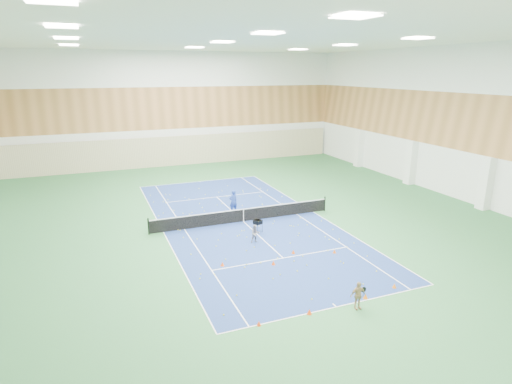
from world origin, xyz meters
TOP-DOWN VIEW (x-y plane):
  - ground at (0.00, 0.00)m, footprint 40.00×40.00m
  - room_shell at (0.00, 0.00)m, footprint 36.00×40.00m
  - wood_cladding at (0.00, 0.00)m, footprint 36.00×40.00m
  - ceiling_light_grid at (0.00, 0.00)m, footprint 21.40×25.40m
  - court_surface at (0.00, 0.00)m, footprint 10.97×23.77m
  - tennis_balls_scatter at (0.00, 0.00)m, footprint 10.57×22.77m
  - tennis_net at (0.00, 0.00)m, footprint 12.80×0.10m
  - back_curtain at (0.00, 19.75)m, footprint 35.40×0.16m
  - coach at (-0.04, 2.04)m, footprint 0.70×0.52m
  - child_court at (-0.60, -3.71)m, footprint 0.56×0.44m
  - child_apron at (0.78, -12.31)m, footprint 0.76×0.33m
  - ball_cart at (0.18, -2.18)m, footprint 0.63×0.63m
  - cone_svc_a at (-3.43, -6.08)m, footprint 0.21×0.21m
  - cone_svc_b at (-0.85, -6.96)m, footprint 0.21×0.21m
  - cone_svc_c at (0.80, -6.05)m, footprint 0.21×0.21m
  - cone_svc_d at (3.02, -6.86)m, footprint 0.21×0.21m
  - cone_base_a at (-3.70, -11.91)m, footprint 0.19×0.19m
  - cone_base_b at (-1.38, -11.93)m, footprint 0.22×0.22m
  - cone_base_c at (1.62, -11.75)m, footprint 0.22×0.22m
  - cone_base_d at (3.51, -11.42)m, footprint 0.21×0.21m

SIDE VIEW (x-z plane):
  - ground at x=0.00m, z-range 0.00..0.00m
  - court_surface at x=0.00m, z-range 0.00..0.01m
  - tennis_balls_scatter at x=0.00m, z-range 0.01..0.08m
  - cone_base_a at x=-3.70m, z-range 0.00..0.21m
  - cone_svc_d at x=3.02m, z-range 0.00..0.23m
  - cone_svc_c at x=0.80m, z-range 0.00..0.23m
  - cone_svc_a at x=-3.43m, z-range 0.00..0.23m
  - cone_base_d at x=3.51m, z-range 0.00..0.23m
  - cone_svc_b at x=-0.85m, z-range 0.00..0.24m
  - cone_base_b at x=-1.38m, z-range 0.00..0.24m
  - cone_base_c at x=1.62m, z-range 0.00..0.24m
  - ball_cart at x=0.18m, z-range 0.00..0.83m
  - tennis_net at x=0.00m, z-range 0.00..1.10m
  - child_court at x=-0.60m, z-range 0.00..1.12m
  - child_apron at x=0.78m, z-range 0.00..1.29m
  - coach at x=-0.04m, z-range 0.00..1.74m
  - back_curtain at x=0.00m, z-range 0.00..3.20m
  - room_shell at x=0.00m, z-range 0.00..12.00m
  - wood_cladding at x=0.00m, z-range 4.00..12.00m
  - ceiling_light_grid at x=0.00m, z-range 11.89..11.95m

